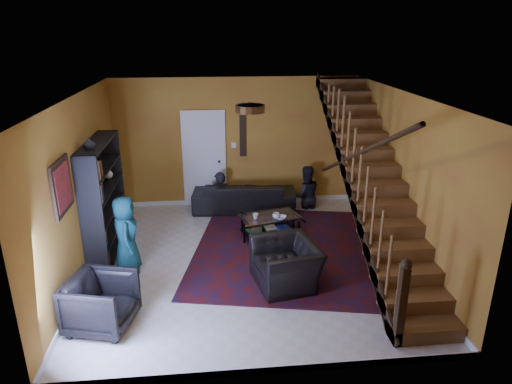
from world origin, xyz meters
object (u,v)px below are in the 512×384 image
(armchair_left, at_px, (101,303))
(coffee_table, at_px, (270,225))
(bookshelf, at_px, (104,200))
(sofa, at_px, (244,196))
(armchair_right, at_px, (286,264))

(armchair_left, bearing_deg, coffee_table, -30.90)
(bookshelf, height_order, coffee_table, bookshelf)
(sofa, distance_m, armchair_right, 3.13)
(armchair_left, relative_size, coffee_table, 0.67)
(sofa, xyz_separation_m, armchair_left, (-2.18, -3.94, 0.05))
(bookshelf, height_order, sofa, bookshelf)
(armchair_left, height_order, armchair_right, armchair_left)
(sofa, relative_size, armchair_left, 2.70)
(armchair_left, xyz_separation_m, coffee_table, (2.57, 2.56, -0.14))
(bookshelf, xyz_separation_m, sofa, (2.54, 1.70, -0.64))
(sofa, bearing_deg, armchair_left, 66.83)
(armchair_left, height_order, coffee_table, armchair_left)
(coffee_table, bearing_deg, armchair_left, -135.05)
(armchair_right, bearing_deg, armchair_left, -82.92)
(armchair_right, height_order, coffee_table, armchair_right)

